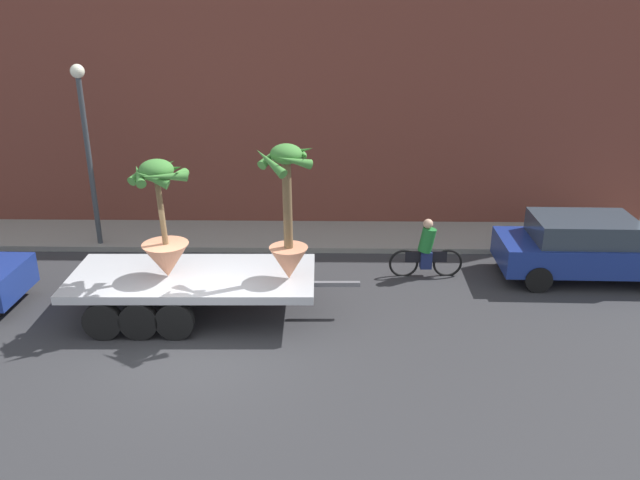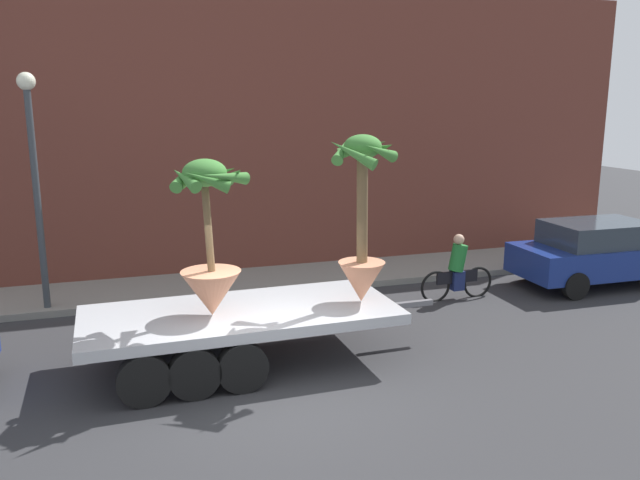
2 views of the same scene
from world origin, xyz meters
name	(u,v)px [view 1 (image 1 of 2)]	position (x,y,z in m)	size (l,w,h in m)	color
ground_plane	(198,348)	(0.00, 0.00, 0.00)	(60.00, 60.00, 0.00)	#2D2D30
sidewalk	(238,236)	(0.00, 6.10, 0.07)	(24.00, 2.20, 0.15)	gray
building_facade	(241,102)	(0.00, 7.80, 3.63)	(24.00, 1.20, 7.26)	brown
flatbed_trailer	(182,284)	(-0.58, 1.43, 0.75)	(6.28, 2.36, 0.98)	#B7BABF
potted_palm_rear	(288,220)	(1.78, 1.24, 2.29)	(1.26, 1.32, 2.90)	tan
potted_palm_middle	(163,228)	(-0.82, 1.30, 2.09)	(1.27, 1.31, 2.56)	tan
cyclist	(426,251)	(5.05, 3.57, 0.67)	(1.84, 0.35, 1.54)	black
parked_car	(587,247)	(8.97, 3.53, 0.83)	(4.42, 1.95, 1.58)	navy
street_lamp	(86,133)	(-3.74, 5.30, 3.23)	(0.36, 0.36, 4.83)	#383D42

